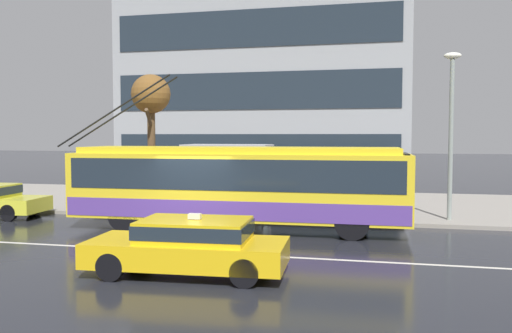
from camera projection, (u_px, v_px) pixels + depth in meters
ground_plane at (180, 242)px, 15.50m from camera, size 160.00×160.00×0.00m
sidewalk_slab at (251, 202)px, 24.33m from camera, size 80.00×10.00×0.14m
lane_centre_line at (164, 251)px, 14.33m from camera, size 72.00×0.14×0.01m
trolleybus at (238, 184)px, 17.58m from camera, size 12.08×2.78×5.20m
taxi_oncoming_near at (190, 244)px, 11.86m from camera, size 4.57×2.05×1.39m
bus_shelter at (229, 160)px, 21.63m from camera, size 3.50×1.81×2.64m
pedestrian_at_shelter at (215, 171)px, 21.01m from camera, size 1.57×1.57×1.91m
pedestrian_approaching_curb at (231, 173)px, 19.73m from camera, size 1.15×1.15×2.02m
pedestrian_walking_past at (140, 171)px, 21.47m from camera, size 0.96×0.96×2.00m
street_lamp at (451, 120)px, 18.53m from camera, size 0.60×0.32×5.92m
street_tree_bare at (151, 100)px, 21.79m from camera, size 1.63×1.85×5.54m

